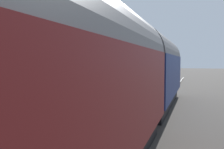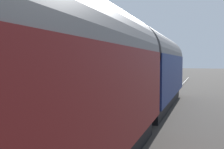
# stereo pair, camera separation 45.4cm
# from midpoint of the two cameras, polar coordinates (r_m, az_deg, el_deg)

# --- Properties ---
(ground_plane) EXTENTS (160.00, 160.00, 0.00)m
(ground_plane) POSITION_cam_midpoint_polar(r_m,az_deg,el_deg) (13.67, 3.80, -8.10)
(ground_plane) COLOR #423D38
(platform) EXTENTS (32.00, 6.45, 0.85)m
(platform) POSITION_cam_midpoint_polar(r_m,az_deg,el_deg) (15.25, -11.76, -5.35)
(platform) COLOR gray
(platform) RESTS_ON ground
(platform_edge_coping) EXTENTS (32.00, 0.36, 0.02)m
(platform_edge_coping) POSITION_cam_midpoint_polar(r_m,az_deg,el_deg) (13.89, -0.90, -4.31)
(platform_edge_coping) COLOR beige
(platform_edge_coping) RESTS_ON platform
(rail_near) EXTENTS (52.00, 0.08, 0.14)m
(rail_near) POSITION_cam_midpoint_polar(r_m,az_deg,el_deg) (13.33, 10.60, -8.14)
(rail_near) COLOR gray
(rail_near) RESTS_ON ground
(rail_far) EXTENTS (52.00, 0.08, 0.14)m
(rail_far) POSITION_cam_midpoint_polar(r_m,az_deg,el_deg) (13.62, 4.54, -7.85)
(rail_far) COLOR gray
(rail_far) RESTS_ON ground
(train) EXTENTS (19.41, 2.73, 4.32)m
(train) POSITION_cam_midpoint_polar(r_m,az_deg,el_deg) (9.94, 3.71, 0.53)
(train) COLOR black
(train) RESTS_ON ground
(station_building) EXTENTS (6.43, 4.46, 5.81)m
(station_building) POSITION_cam_midpoint_polar(r_m,az_deg,el_deg) (15.90, -13.80, 2.19)
(station_building) COLOR white
(station_building) RESTS_ON platform
(bench_mid_platform) EXTENTS (1.41, 0.47, 0.88)m
(bench_mid_platform) POSITION_cam_midpoint_polar(r_m,az_deg,el_deg) (21.72, 0.97, -0.35)
(bench_mid_platform) COLOR #26727F
(bench_mid_platform) RESTS_ON platform
(planter_edge_far) EXTENTS (0.73, 0.32, 0.65)m
(planter_edge_far) POSITION_cam_midpoint_polar(r_m,az_deg,el_deg) (22.29, 5.93, -0.70)
(planter_edge_far) COLOR #9E5138
(planter_edge_far) RESTS_ON platform
(planter_edge_near) EXTENTS (0.56, 0.56, 0.76)m
(planter_edge_near) POSITION_cam_midpoint_polar(r_m,az_deg,el_deg) (21.67, -3.74, -0.61)
(planter_edge_near) COLOR black
(planter_edge_near) RESTS_ON platform
(lamp_post_platform) EXTENTS (0.32, 0.50, 3.92)m
(lamp_post_platform) POSITION_cam_midpoint_polar(r_m,az_deg,el_deg) (19.11, 2.78, 5.89)
(lamp_post_platform) COLOR black
(lamp_post_platform) RESTS_ON platform
(station_sign_board) EXTENTS (0.96, 0.06, 1.57)m
(station_sign_board) POSITION_cam_midpoint_polar(r_m,az_deg,el_deg) (8.93, -19.15, -1.07)
(station_sign_board) COLOR black
(station_sign_board) RESTS_ON platform
(tree_mid_background) EXTENTS (4.42, 4.71, 7.51)m
(tree_mid_background) POSITION_cam_midpoint_polar(r_m,az_deg,el_deg) (30.21, -21.48, 7.84)
(tree_mid_background) COLOR #4C3828
(tree_mid_background) RESTS_ON ground
(tree_behind_building) EXTENTS (5.11, 4.44, 9.19)m
(tree_behind_building) POSITION_cam_midpoint_polar(r_m,az_deg,el_deg) (26.62, -15.46, 10.30)
(tree_behind_building) COLOR #4C3828
(tree_behind_building) RESTS_ON ground
(tree_far_right) EXTENTS (4.27, 4.14, 7.18)m
(tree_far_right) POSITION_cam_midpoint_polar(r_m,az_deg,el_deg) (29.50, -10.82, 6.98)
(tree_far_right) COLOR #4C3828
(tree_far_right) RESTS_ON ground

